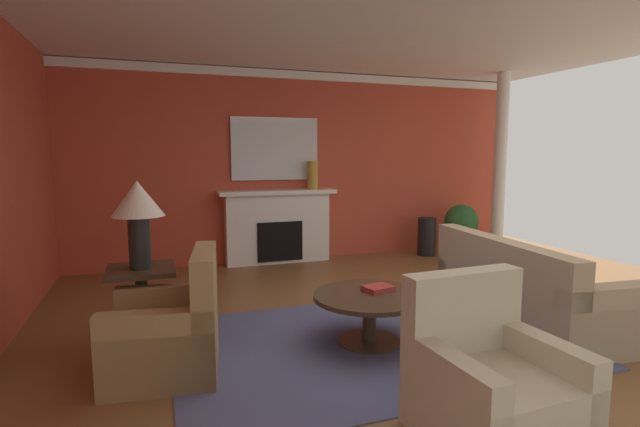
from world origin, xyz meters
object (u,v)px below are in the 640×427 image
side_table (142,302)px  table_lamp (138,207)px  armchair_near_window (169,334)px  coffee_table (370,307)px  vase_tall_corner (427,236)px  armchair_facing_fireplace (491,389)px  mantel_mirror (275,149)px  fireplace (278,228)px  vase_mantel_right (313,175)px  potted_plant (461,225)px  sofa (525,292)px

side_table → table_lamp: bearing=0.0°
armchair_near_window → coffee_table: (1.69, 0.02, 0.03)m
side_table → vase_tall_corner: side_table is taller
coffee_table → side_table: bearing=162.6°
armchair_facing_fireplace → vase_tall_corner: 5.19m
mantel_mirror → table_lamp: size_ratio=1.80×
armchair_facing_fireplace → side_table: size_ratio=1.36×
mantel_mirror → armchair_facing_fireplace: mantel_mirror is taller
fireplace → mantel_mirror: bearing=90.0°
fireplace → table_lamp: bearing=-124.8°
coffee_table → mantel_mirror: bearing=89.5°
fireplace → vase_mantel_right: size_ratio=4.09×
mantel_mirror → vase_mantel_right: (0.55, -0.17, -0.40)m
potted_plant → sofa: bearing=-114.9°
coffee_table → side_table: side_table is taller
coffee_table → armchair_facing_fireplace: bearing=-88.0°
vase_tall_corner → side_table: bearing=-150.6°
fireplace → armchair_facing_fireplace: fireplace is taller
mantel_mirror → vase_tall_corner: mantel_mirror is taller
fireplace → vase_tall_corner: 2.48m
vase_mantel_right → potted_plant: size_ratio=0.53×
fireplace → vase_mantel_right: bearing=-5.1°
table_lamp → vase_tall_corner: table_lamp is taller
armchair_facing_fireplace → table_lamp: 3.02m
fireplace → sofa: (1.68, -3.35, -0.24)m
fireplace → coffee_table: size_ratio=1.80×
fireplace → vase_tall_corner: bearing=-6.9°
fireplace → potted_plant: (3.06, -0.39, -0.04)m
coffee_table → armchair_near_window: bearing=-179.4°
potted_plant → coffee_table: bearing=-136.2°
armchair_near_window → vase_tall_corner: bearing=36.3°
fireplace → sofa: size_ratio=0.83×
sofa → vase_tall_corner: size_ratio=3.47×
armchair_near_window → potted_plant: armchair_near_window is taller
coffee_table → side_table: (-1.89, 0.59, 0.06)m
fireplace → vase_mantel_right: (0.55, -0.05, 0.81)m
armchair_facing_fireplace → fireplace: bearing=90.3°
vase_mantel_right → mantel_mirror: bearing=162.8°
fireplace → vase_tall_corner: (2.46, -0.30, -0.22)m
armchair_facing_fireplace → table_lamp: bearing=132.4°
side_table → vase_mantel_right: bearing=47.7°
armchair_near_window → armchair_facing_fireplace: size_ratio=1.00×
armchair_near_window → armchair_facing_fireplace: (1.75, -1.52, 0.00)m
mantel_mirror → armchair_near_window: (-1.72, -3.49, -1.44)m
vase_mantel_right → vase_tall_corner: bearing=-7.5°
armchair_facing_fireplace → table_lamp: size_ratio=1.27×
armchair_near_window → potted_plant: size_ratio=1.14×
vase_tall_corner → potted_plant: size_ratio=0.75×
armchair_near_window → vase_mantel_right: vase_mantel_right is taller
fireplace → side_table: (-1.92, -2.76, -0.13)m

